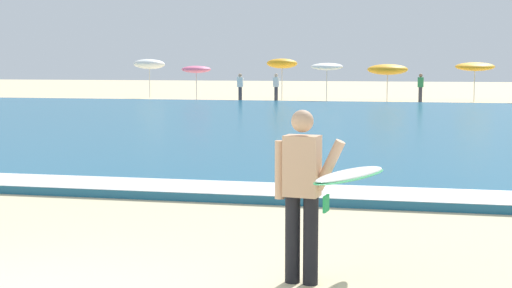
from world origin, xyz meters
TOP-DOWN VIEW (x-y plane):
  - sea at (0.00, 19.20)m, footprint 120.00×28.00m
  - surf_foam at (0.00, 5.80)m, footprint 120.00×1.23m
  - surfer_with_board at (2.54, 1.28)m, footprint 1.13×2.50m
  - beach_umbrella_0 at (-12.62, 37.24)m, footprint 1.93×1.96m
  - beach_umbrella_1 at (-9.11, 35.59)m, footprint 1.71×1.72m
  - beach_umbrella_2 at (-4.22, 36.68)m, footprint 1.79×1.82m
  - beach_umbrella_3 at (-1.40, 35.05)m, footprint 1.78×1.79m
  - beach_umbrella_4 at (1.89, 35.90)m, footprint 2.24×2.25m
  - beach_umbrella_5 at (6.63, 36.77)m, footprint 2.15×2.17m
  - beachgoer_near_row_left at (-4.12, 34.27)m, footprint 0.32×0.20m
  - beachgoer_near_row_mid at (3.70, 35.44)m, footprint 0.32×0.20m
  - beachgoer_near_row_right at (-6.05, 33.77)m, footprint 0.32×0.20m

SIDE VIEW (x-z plane):
  - sea at x=0.00m, z-range 0.00..0.14m
  - surf_foam at x=0.00m, z-range 0.14..0.15m
  - beachgoer_near_row_left at x=-4.12m, z-range 0.05..1.63m
  - beachgoer_near_row_mid at x=3.70m, z-range 0.05..1.63m
  - beachgoer_near_row_right at x=-6.05m, z-range 0.05..1.63m
  - surfer_with_board at x=2.54m, z-range 0.17..1.90m
  - beach_umbrella_1 at x=-9.11m, z-range 0.78..2.79m
  - beach_umbrella_4 at x=1.89m, z-range 0.74..2.85m
  - beach_umbrella_5 at x=6.63m, z-range 0.83..3.07m
  - beach_umbrella_3 at x=-1.40m, z-range 0.87..3.04m
  - beach_umbrella_0 at x=-12.62m, z-range 0.86..3.31m
  - beach_umbrella_2 at x=-4.22m, z-range 0.89..3.36m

